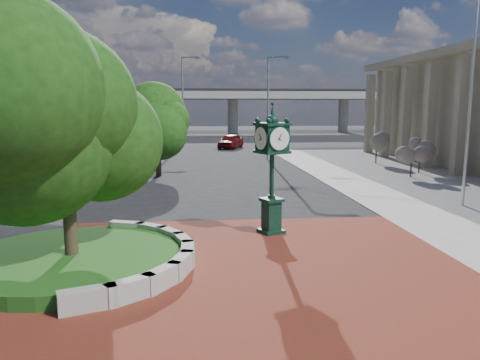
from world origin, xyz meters
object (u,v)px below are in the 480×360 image
at_px(parked_car, 231,141).
at_px(street_lamp_far, 185,94).
at_px(flagpole_a, 472,76).
at_px(street_lamp_near, 270,100).
at_px(post_clock, 272,164).

xyz_separation_m(parked_car, street_lamp_far, (-5.08, 6.63, 5.31)).
xyz_separation_m(flagpole_a, street_lamp_far, (-13.31, 37.86, 0.34)).
bearing_deg(flagpole_a, parked_car, 104.76).
bearing_deg(street_lamp_near, flagpole_a, -73.66).
xyz_separation_m(street_lamp_near, street_lamp_far, (-7.57, 18.28, 1.06)).
bearing_deg(post_clock, street_lamp_near, 81.13).
bearing_deg(street_lamp_far, flagpole_a, -70.63).
bearing_deg(street_lamp_near, street_lamp_far, 112.49).
bearing_deg(parked_car, street_lamp_near, -55.73).
relative_size(parked_car, flagpole_a, 0.41).
distance_m(parked_car, street_lamp_far, 9.90).
xyz_separation_m(post_clock, street_lamp_far, (-3.92, 41.67, 3.61)).
relative_size(flagpole_a, street_lamp_far, 1.08).
bearing_deg(parked_car, post_clock, -69.68).
xyz_separation_m(parked_car, street_lamp_near, (2.49, -11.65, 4.25)).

